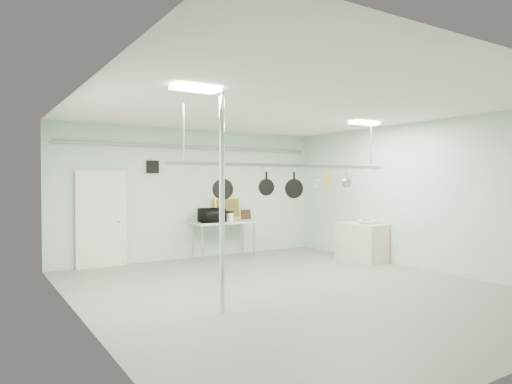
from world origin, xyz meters
TOP-DOWN VIEW (x-y plane):
  - floor at (0.00, 0.00)m, footprint 8.00×8.00m
  - ceiling at (0.00, 0.00)m, footprint 7.00×8.00m
  - back_wall at (0.00, 3.99)m, footprint 7.00×0.02m
  - right_wall at (3.49, 0.00)m, footprint 0.02×8.00m
  - door at (-2.30, 3.94)m, footprint 1.10×0.10m
  - wall_vent at (-1.10, 3.97)m, footprint 0.30×0.04m
  - conduit_pipe at (0.00, 3.90)m, footprint 6.60×0.07m
  - chrome_pole at (-1.70, -0.60)m, footprint 0.08×0.08m
  - prep_table at (0.60, 3.60)m, footprint 1.60×0.70m
  - side_cabinet at (3.15, 1.40)m, footprint 0.60×1.20m
  - pot_rack at (0.20, 0.30)m, footprint 4.80×0.06m
  - light_panel_left at (-2.20, -0.80)m, footprint 0.65×0.30m
  - light_panel_right at (2.40, 0.60)m, footprint 0.65×0.30m
  - microwave at (0.24, 3.54)m, footprint 0.69×0.54m
  - coffee_canister at (0.73, 3.52)m, footprint 0.23×0.23m
  - painting_large at (0.88, 3.90)m, footprint 0.79×0.20m
  - painting_small at (1.43, 3.90)m, footprint 0.30×0.10m
  - fruit_bowl at (3.17, 1.24)m, footprint 0.47×0.47m
  - skillet_left at (-1.20, 0.30)m, footprint 0.35×0.16m
  - skillet_mid at (-0.32, 0.30)m, footprint 0.30×0.12m
  - skillet_right at (0.29, 0.30)m, footprint 0.36×0.15m
  - whisk at (0.86, 0.30)m, footprint 0.18×0.18m
  - grater at (1.10, 0.30)m, footprint 0.10×0.04m
  - saucepan at (1.61, 0.30)m, footprint 0.20×0.15m
  - fruit_cluster at (3.17, 1.24)m, footprint 0.24×0.24m

SIDE VIEW (x-z plane):
  - floor at x=0.00m, z-range 0.00..0.00m
  - side_cabinet at x=3.15m, z-range 0.00..0.90m
  - prep_table at x=0.60m, z-range 0.38..1.28m
  - fruit_bowl at x=3.17m, z-range 0.90..1.00m
  - fruit_cluster at x=3.17m, z-range 0.94..1.03m
  - coffee_canister at x=0.73m, z-range 0.91..1.12m
  - painting_small at x=1.43m, z-range 0.90..1.16m
  - door at x=-2.30m, z-range -0.05..2.15m
  - microwave at x=0.24m, z-range 0.91..1.25m
  - painting_large at x=0.88m, z-range 0.90..1.49m
  - back_wall at x=0.00m, z-range 0.00..3.20m
  - right_wall at x=3.49m, z-range 0.00..3.20m
  - chrome_pole at x=-1.70m, z-range 0.00..3.20m
  - skillet_right at x=0.29m, z-range 1.60..2.09m
  - skillet_left at x=-1.20m, z-range 1.60..2.09m
  - skillet_mid at x=-0.32m, z-range 1.68..2.09m
  - whisk at x=0.86m, z-range 1.76..2.09m
  - saucepan at x=1.61m, z-range 1.77..2.09m
  - grater at x=1.10m, z-range 1.85..2.09m
  - pot_rack at x=0.20m, z-range 1.73..2.73m
  - wall_vent at x=-1.10m, z-range 2.10..2.40m
  - conduit_pipe at x=0.00m, z-range 2.71..2.79m
  - light_panel_left at x=-2.20m, z-range 3.14..3.19m
  - light_panel_right at x=2.40m, z-range 3.14..3.19m
  - ceiling at x=0.00m, z-range 3.18..3.20m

